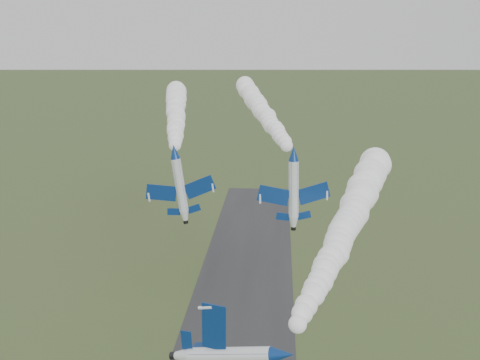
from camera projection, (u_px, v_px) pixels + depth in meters
name	position (u px, v px, depth m)	size (l,w,h in m)	color
jet_lead	(283.00, 355.00, 46.48)	(6.09, 12.27, 10.02)	white
smoke_trail_jet_lead	(349.00, 220.00, 73.54)	(5.46, 56.00, 5.46)	white
jet_pair_left	(174.00, 151.00, 72.44)	(9.62, 11.44, 2.91)	white
smoke_trail_jet_pair_left	(176.00, 110.00, 103.59)	(4.55, 59.92, 4.55)	white
jet_pair_right	(294.00, 153.00, 71.67)	(10.13, 11.94, 2.95)	white
smoke_trail_jet_pair_right	(260.00, 107.00, 106.70)	(4.60, 67.64, 4.60)	white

